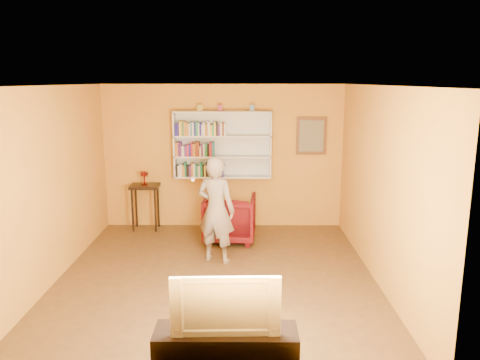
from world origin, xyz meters
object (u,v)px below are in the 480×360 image
at_px(tv_cabinet, 226,353).
at_px(television, 226,302).
at_px(bookshelf, 223,145).
at_px(person, 216,210).
at_px(ruby_lustre, 144,175).
at_px(console_table, 145,192).
at_px(armchair, 230,218).

xyz_separation_m(tv_cabinet, television, (0.00, 0.00, 0.53)).
relative_size(bookshelf, person, 1.09).
xyz_separation_m(ruby_lustre, person, (1.42, -1.60, -0.22)).
distance_m(ruby_lustre, television, 4.81).
bearing_deg(television, bookshelf, 91.08).
distance_m(bookshelf, tv_cabinet, 4.86).
height_order(bookshelf, console_table, bookshelf).
bearing_deg(tv_cabinet, armchair, 91.08).
distance_m(bookshelf, ruby_lustre, 1.56).
xyz_separation_m(console_table, armchair, (1.60, -0.63, -0.31)).
height_order(armchair, television, television).
distance_m(person, television, 2.92).
height_order(ruby_lustre, person, person).
bearing_deg(television, console_table, 108.78).
distance_m(console_table, armchair, 1.75).
bearing_deg(ruby_lustre, console_table, 90.00).
height_order(person, tv_cabinet, person).
bearing_deg(bookshelf, tv_cabinet, -87.28).
xyz_separation_m(armchair, person, (-0.18, -0.96, 0.42)).
distance_m(console_table, person, 2.14).
height_order(bookshelf, person, bookshelf).
bearing_deg(console_table, armchair, -21.58).
bearing_deg(person, television, 116.63).
bearing_deg(console_table, person, -48.28).
xyz_separation_m(bookshelf, person, (-0.03, -1.76, -0.77)).
height_order(ruby_lustre, armchair, ruby_lustre).
bearing_deg(bookshelf, person, -91.04).
distance_m(ruby_lustre, person, 2.15).
distance_m(bookshelf, person, 1.92).
relative_size(console_table, tv_cabinet, 0.64).
relative_size(armchair, television, 0.89).
height_order(bookshelf, armchair, bookshelf).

